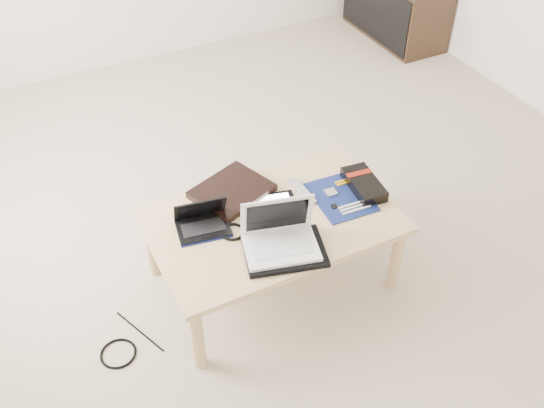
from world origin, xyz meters
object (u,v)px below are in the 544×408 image
media_cabinet (395,6)px  gpu_box (364,184)px  netbook (202,222)px  white_laptop (280,236)px  coffee_table (272,226)px

media_cabinet → gpu_box: 2.52m
media_cabinet → netbook: bearing=-142.3°
netbook → white_laptop: bearing=-46.9°
coffee_table → gpu_box: gpu_box is taller
white_laptop → gpu_box: size_ratio=1.32×
netbook → gpu_box: (0.78, -0.10, -0.01)m
coffee_table → media_cabinet: 2.84m
white_laptop → media_cabinet: bearing=44.6°
netbook → gpu_box: netbook is taller
coffee_table → gpu_box: (0.48, -0.01, 0.08)m
coffee_table → media_cabinet: media_cabinet is taller
media_cabinet → gpu_box: media_cabinet is taller
netbook → gpu_box: 0.79m
coffee_table → white_laptop: (-0.06, -0.18, 0.11)m
netbook → white_laptop: 0.36m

